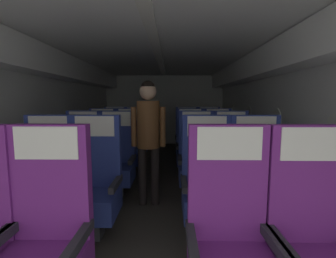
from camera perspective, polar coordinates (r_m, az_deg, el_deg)
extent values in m
cube|color=#3D3833|center=(3.79, -2.46, -13.95)|extent=(3.77, 8.00, 0.02)
cube|color=silver|center=(4.06, -28.57, 1.92)|extent=(0.08, 7.60, 2.09)
cube|color=silver|center=(3.88, 24.81, 1.94)|extent=(0.08, 7.60, 2.09)
cube|color=silver|center=(3.62, -2.63, 18.87)|extent=(3.65, 7.60, 0.06)
cube|color=silver|center=(7.36, -0.85, 4.59)|extent=(3.65, 0.06, 2.09)
cube|color=white|center=(3.99, -26.52, 13.84)|extent=(0.35, 7.30, 0.36)
cube|color=white|center=(3.83, 22.43, 14.37)|extent=(0.35, 7.30, 0.36)
cube|color=white|center=(3.61, -2.63, 18.25)|extent=(0.12, 6.84, 0.02)
cylinder|color=white|center=(2.75, 34.74, 0.45)|extent=(0.01, 0.26, 0.26)
cylinder|color=white|center=(3.86, 24.23, 2.56)|extent=(0.01, 0.26, 0.26)
cylinder|color=white|center=(5.05, 18.51, 3.68)|extent=(0.01, 0.26, 0.26)
cylinder|color=white|center=(6.26, 14.98, 4.35)|extent=(0.01, 0.26, 0.26)
cube|color=#6B237A|center=(1.73, -25.65, -11.15)|extent=(0.48, 0.09, 0.73)
cube|color=#28282D|center=(1.59, -20.30, -23.49)|extent=(0.05, 0.40, 0.06)
cube|color=silver|center=(1.63, -26.84, -2.99)|extent=(0.39, 0.01, 0.20)
cube|color=#6B237A|center=(1.76, 29.87, -11.10)|extent=(0.48, 0.09, 0.73)
cube|color=#28282D|center=(1.61, 25.04, -23.30)|extent=(0.05, 0.40, 0.06)
cube|color=silver|center=(1.66, 31.18, -3.07)|extent=(0.39, 0.01, 0.20)
cube|color=#6B237A|center=(1.60, 13.64, -12.17)|extent=(0.48, 0.09, 0.73)
cube|color=#28282D|center=(1.61, 23.82, -23.24)|extent=(0.05, 0.40, 0.06)
cube|color=#28282D|center=(1.51, 5.63, -24.93)|extent=(0.05, 0.40, 0.06)
cube|color=silver|center=(1.49, 14.32, -3.34)|extent=(0.39, 0.01, 0.20)
cube|color=#38383D|center=(2.83, -26.82, -19.53)|extent=(0.17, 0.17, 0.23)
cube|color=navy|center=(2.74, -27.08, -15.27)|extent=(0.48, 0.48, 0.23)
cube|color=navy|center=(2.77, -25.74, -4.57)|extent=(0.48, 0.09, 0.73)
cube|color=#28282D|center=(2.57, -22.66, -11.66)|extent=(0.05, 0.40, 0.06)
cube|color=#28282D|center=(2.78, -31.62, -10.74)|extent=(0.05, 0.40, 0.06)
cube|color=silver|center=(2.69, -26.47, 0.63)|extent=(0.39, 0.01, 0.20)
cube|color=#38383D|center=(2.64, -17.18, -21.00)|extent=(0.17, 0.17, 0.23)
cube|color=navy|center=(2.55, -17.37, -16.49)|extent=(0.48, 0.48, 0.23)
cube|color=navy|center=(2.58, -16.40, -4.95)|extent=(0.48, 0.09, 0.73)
cube|color=#28282D|center=(2.41, -12.17, -12.49)|extent=(0.05, 0.40, 0.06)
cube|color=#28282D|center=(2.55, -22.59, -11.77)|extent=(0.05, 0.40, 0.06)
cube|color=silver|center=(2.50, -16.92, 0.62)|extent=(0.39, 0.01, 0.20)
cube|color=#38383D|center=(2.66, 20.28, -20.88)|extent=(0.17, 0.17, 0.23)
cube|color=navy|center=(2.57, 20.49, -16.41)|extent=(0.48, 0.48, 0.23)
cube|color=navy|center=(2.60, 19.49, -4.97)|extent=(0.48, 0.09, 0.73)
cube|color=#28282D|center=(2.58, 25.63, -11.71)|extent=(0.05, 0.40, 0.06)
cube|color=#28282D|center=(2.43, 15.42, -12.45)|extent=(0.05, 0.40, 0.06)
cube|color=silver|center=(2.52, 20.06, 0.55)|extent=(0.39, 0.01, 0.20)
cube|color=#38383D|center=(2.58, 9.24, -21.53)|extent=(0.17, 0.17, 0.23)
cube|color=navy|center=(2.48, 9.34, -16.93)|extent=(0.48, 0.48, 0.23)
cube|color=navy|center=(2.52, 8.89, -5.05)|extent=(0.48, 0.09, 0.73)
cube|color=#28282D|center=(2.45, 14.93, -12.27)|extent=(0.05, 0.40, 0.06)
cube|color=#28282D|center=(2.38, 3.77, -12.61)|extent=(0.05, 0.40, 0.06)
cube|color=silver|center=(2.43, 9.16, 0.66)|extent=(0.39, 0.01, 0.20)
cube|color=#38383D|center=(3.64, -19.60, -13.17)|extent=(0.17, 0.17, 0.23)
cube|color=navy|center=(3.57, -19.75, -9.76)|extent=(0.48, 0.48, 0.23)
cube|color=navy|center=(3.65, -18.99, -1.65)|extent=(0.48, 0.09, 0.73)
cube|color=#28282D|center=(3.44, -16.25, -6.73)|extent=(0.05, 0.40, 0.06)
cube|color=#28282D|center=(3.61, -23.36, -6.42)|extent=(0.05, 0.40, 0.06)
cube|color=silver|center=(3.58, -19.40, 2.32)|extent=(0.39, 0.01, 0.20)
cube|color=#38383D|center=(3.48, -12.19, -13.84)|extent=(0.17, 0.17, 0.23)
cube|color=navy|center=(3.41, -12.29, -10.28)|extent=(0.48, 0.48, 0.23)
cube|color=navy|center=(3.49, -11.77, -1.79)|extent=(0.48, 0.09, 0.73)
cube|color=#28282D|center=(3.31, -8.44, -7.07)|extent=(0.05, 0.40, 0.06)
cube|color=#28282D|center=(3.42, -16.20, -6.84)|extent=(0.05, 0.40, 0.06)
cube|color=silver|center=(3.42, -12.05, 2.36)|extent=(0.39, 0.01, 0.20)
cube|color=#38383D|center=(3.50, 14.75, -13.80)|extent=(0.17, 0.17, 0.23)
cube|color=navy|center=(3.43, 14.87, -10.27)|extent=(0.48, 0.48, 0.23)
cube|color=navy|center=(3.51, 14.34, -1.82)|extent=(0.48, 0.09, 0.73)
cube|color=#28282D|center=(3.44, 18.75, -6.85)|extent=(0.05, 0.40, 0.06)
cube|color=#28282D|center=(3.33, 11.07, -7.07)|extent=(0.05, 0.40, 0.06)
cube|color=silver|center=(3.43, 14.65, 2.32)|extent=(0.39, 0.01, 0.20)
cube|color=#38383D|center=(3.43, 6.74, -14.04)|extent=(0.17, 0.17, 0.23)
cube|color=navy|center=(3.36, 6.79, -10.44)|extent=(0.48, 0.48, 0.23)
cube|color=navy|center=(3.44, 6.56, -1.81)|extent=(0.48, 0.09, 0.73)
cube|color=#28282D|center=(3.34, 10.83, -7.02)|extent=(0.05, 0.40, 0.06)
cube|color=#28282D|center=(3.29, 2.79, -7.11)|extent=(0.05, 0.40, 0.06)
cube|color=silver|center=(3.37, 6.70, 2.40)|extent=(0.39, 0.01, 0.20)
cube|color=#38383D|center=(4.50, -15.35, -9.16)|extent=(0.17, 0.17, 0.23)
cube|color=navy|center=(4.44, -15.44, -6.36)|extent=(0.48, 0.48, 0.23)
cube|color=navy|center=(4.54, -14.95, 0.10)|extent=(0.48, 0.09, 0.73)
cube|color=#28282D|center=(4.34, -12.58, -3.84)|extent=(0.05, 0.40, 0.06)
cube|color=#28282D|center=(4.47, -18.38, -3.72)|extent=(0.05, 0.40, 0.06)
cube|color=silver|center=(4.48, -15.21, 3.30)|extent=(0.39, 0.01, 0.20)
cube|color=#38383D|center=(4.39, -9.18, -9.38)|extent=(0.17, 0.17, 0.23)
cube|color=navy|center=(4.34, -9.23, -6.51)|extent=(0.48, 0.48, 0.23)
cube|color=navy|center=(4.44, -8.92, 0.10)|extent=(0.48, 0.09, 0.73)
cube|color=#28282D|center=(4.26, -6.21, -3.91)|extent=(0.05, 0.40, 0.06)
cube|color=#28282D|center=(4.34, -12.31, -3.83)|extent=(0.05, 0.40, 0.06)
cube|color=silver|center=(4.37, -9.08, 3.38)|extent=(0.39, 0.01, 0.20)
cube|color=#38383D|center=(4.41, 11.67, -9.36)|extent=(0.17, 0.17, 0.23)
cube|color=navy|center=(4.36, 11.75, -6.51)|extent=(0.48, 0.48, 0.23)
cube|color=navy|center=(4.46, 11.42, 0.08)|extent=(0.48, 0.09, 0.73)
cube|color=#28282D|center=(4.37, 14.81, -3.84)|extent=(0.05, 0.40, 0.06)
cube|color=#28282D|center=(4.28, 8.75, -3.91)|extent=(0.05, 0.40, 0.06)
cube|color=silver|center=(4.39, 11.61, 3.34)|extent=(0.39, 0.01, 0.20)
cube|color=#38383D|center=(4.33, 5.28, -9.56)|extent=(0.17, 0.17, 0.23)
cube|color=navy|center=(4.27, 5.32, -6.66)|extent=(0.48, 0.48, 0.23)
cube|color=navy|center=(4.38, 5.18, 0.06)|extent=(0.48, 0.09, 0.73)
cube|color=#28282D|center=(4.25, 8.47, -3.96)|extent=(0.05, 0.40, 0.06)
cube|color=#28282D|center=(4.22, 2.20, -3.99)|extent=(0.05, 0.40, 0.06)
cube|color=silver|center=(4.31, 5.27, 3.39)|extent=(0.39, 0.01, 0.20)
cube|color=#38383D|center=(5.40, -12.49, -6.38)|extent=(0.17, 0.17, 0.23)
cube|color=navy|center=(5.36, -12.56, -4.03)|extent=(0.48, 0.48, 0.23)
cube|color=navy|center=(5.48, -12.22, 1.29)|extent=(0.48, 0.09, 0.73)
cube|color=#28282D|center=(5.27, -10.16, -1.90)|extent=(0.05, 0.40, 0.06)
cube|color=#28282D|center=(5.38, -15.02, -1.86)|extent=(0.05, 0.40, 0.06)
cube|color=silver|center=(5.41, -12.40, 3.96)|extent=(0.39, 0.01, 0.20)
cube|color=#38383D|center=(5.29, -7.59, -6.55)|extent=(0.17, 0.17, 0.23)
cube|color=navy|center=(5.25, -7.63, -4.15)|extent=(0.48, 0.48, 0.23)
cube|color=navy|center=(5.37, -7.41, 1.28)|extent=(0.48, 0.09, 0.73)
cube|color=#28282D|center=(5.18, -5.13, -1.98)|extent=(0.05, 0.40, 0.06)
cube|color=#28282D|center=(5.25, -10.17, -1.94)|extent=(0.05, 0.40, 0.06)
cube|color=silver|center=(5.30, -7.53, 4.00)|extent=(0.39, 0.01, 0.20)
cube|color=#38383D|center=(5.31, 9.67, -6.54)|extent=(0.17, 0.17, 0.23)
cube|color=navy|center=(5.26, 9.72, -4.15)|extent=(0.48, 0.48, 0.23)
cube|color=navy|center=(5.39, 9.50, 1.26)|extent=(0.48, 0.09, 0.73)
cube|color=#28282D|center=(5.27, 12.26, -1.96)|extent=(0.05, 0.40, 0.06)
cube|color=#28282D|center=(5.20, 7.24, -1.98)|extent=(0.05, 0.40, 0.06)
cube|color=silver|center=(5.32, 9.63, 3.97)|extent=(0.39, 0.01, 0.20)
cube|color=#38383D|center=(5.25, 4.50, -6.62)|extent=(0.17, 0.17, 0.23)
cube|color=navy|center=(5.20, 4.52, -4.21)|extent=(0.48, 0.48, 0.23)
cube|color=navy|center=(5.33, 4.43, 1.27)|extent=(0.48, 0.09, 0.73)
cube|color=#28282D|center=(5.19, 7.10, -1.99)|extent=(0.05, 0.40, 0.06)
cube|color=#28282D|center=(5.16, 1.97, -2.00)|extent=(0.05, 0.40, 0.06)
cube|color=silver|center=(5.26, 4.49, 4.01)|extent=(0.39, 0.01, 0.20)
cylinder|color=black|center=(3.16, -6.03, -10.93)|extent=(0.11, 0.11, 0.74)
cylinder|color=black|center=(3.14, -3.08, -10.99)|extent=(0.11, 0.11, 0.74)
cylinder|color=brown|center=(3.02, -4.68, 1.10)|extent=(0.28, 0.28, 0.58)
cylinder|color=brown|center=(3.04, -8.06, 0.55)|extent=(0.07, 0.07, 0.49)
cylinder|color=brown|center=(3.01, -1.26, 0.54)|extent=(0.07, 0.07, 0.49)
sphere|color=tan|center=(3.00, -4.76, 8.83)|extent=(0.21, 0.21, 0.21)
sphere|color=black|center=(3.00, -4.77, 9.63)|extent=(0.18, 0.18, 0.18)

